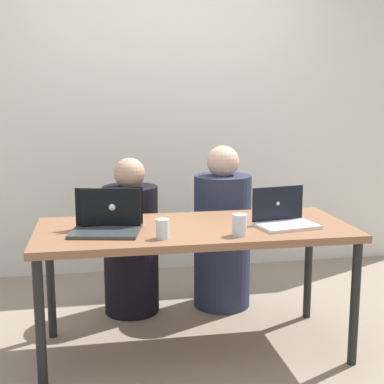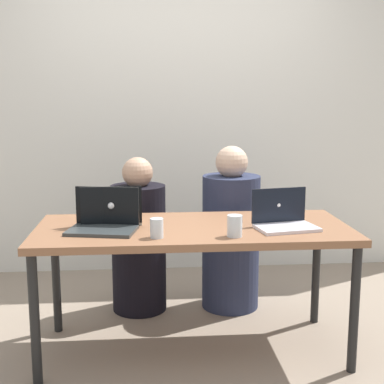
{
  "view_description": "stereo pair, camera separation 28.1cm",
  "coord_description": "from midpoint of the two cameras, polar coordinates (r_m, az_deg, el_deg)",
  "views": [
    {
      "loc": [
        -0.53,
        -2.83,
        1.44
      ],
      "look_at": [
        0.0,
        0.07,
        0.91
      ],
      "focal_mm": 50.0,
      "sensor_mm": 36.0,
      "label": 1
    },
    {
      "loc": [
        -0.25,
        -2.87,
        1.44
      ],
      "look_at": [
        0.0,
        0.07,
        0.91
      ],
      "focal_mm": 50.0,
      "sensor_mm": 36.0,
      "label": 2
    }
  ],
  "objects": [
    {
      "name": "person_on_left",
      "position": [
        3.62,
        -3.48,
        -5.49
      ],
      "size": [
        0.38,
        0.38,
        1.05
      ],
      "rotation": [
        0.0,
        0.0,
        3.19
      ],
      "color": "black",
      "rests_on": "ground"
    },
    {
      "name": "laptop_front_right",
      "position": [
        2.98,
        12.46,
        -2.93
      ],
      "size": [
        0.35,
        0.27,
        0.21
      ],
      "rotation": [
        0.0,
        0.0,
        0.19
      ],
      "color": "silver",
      "rests_on": "desk"
    },
    {
      "name": "back_wall",
      "position": [
        4.42,
        0.21,
        7.7
      ],
      "size": [
        4.5,
        0.1,
        2.5
      ],
      "primitive_type": "cube",
      "color": "silver",
      "rests_on": "ground"
    },
    {
      "name": "water_glass_left",
      "position": [
        2.71,
        -0.82,
        -4.04
      ],
      "size": [
        0.07,
        0.07,
        0.1
      ],
      "color": "silver",
      "rests_on": "desk"
    },
    {
      "name": "desk",
      "position": [
        2.98,
        2.83,
        -4.89
      ],
      "size": [
        1.73,
        0.74,
        0.73
      ],
      "color": "brown",
      "rests_on": "ground"
    },
    {
      "name": "water_glass_right",
      "position": [
        2.76,
        7.5,
        -3.79
      ],
      "size": [
        0.08,
        0.08,
        0.11
      ],
      "color": "silver",
      "rests_on": "desk"
    },
    {
      "name": "laptop_front_left",
      "position": [
        2.88,
        -6.65,
        -3.18
      ],
      "size": [
        0.39,
        0.3,
        0.22
      ],
      "rotation": [
        0.0,
        0.0,
        -0.2
      ],
      "color": "#33393B",
      "rests_on": "desk"
    },
    {
      "name": "laptop_back_left",
      "position": [
        3.03,
        -5.96,
        -2.49
      ],
      "size": [
        0.35,
        0.27,
        0.22
      ],
      "rotation": [
        0.0,
        0.0,
        3.2
      ],
      "color": "silver",
      "rests_on": "desk"
    },
    {
      "name": "person_on_right",
      "position": [
        3.68,
        6.35,
        -4.78
      ],
      "size": [
        0.44,
        0.44,
        1.12
      ],
      "rotation": [
        0.0,
        0.0,
        3.29
      ],
      "color": "#29304C",
      "rests_on": "ground"
    },
    {
      "name": "ground_plane",
      "position": [
        3.22,
        2.73,
        -16.46
      ],
      "size": [
        12.0,
        12.0,
        0.0
      ],
      "primitive_type": "plane",
      "color": "gray"
    }
  ]
}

